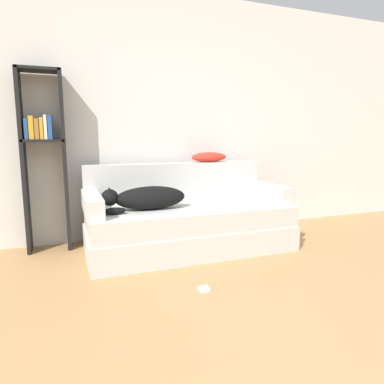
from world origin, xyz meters
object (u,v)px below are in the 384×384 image
dog (146,198)px  bookshelf (43,150)px  couch (189,227)px  throw_pillow (209,157)px  laptop (206,205)px  power_adapter (204,289)px

dog → bookshelf: size_ratio=0.45×
couch → throw_pillow: (0.39, 0.41, 0.68)m
couch → laptop: size_ratio=5.42×
throw_pillow → laptop: bearing=-115.8°
dog → laptop: bearing=-2.8°
bookshelf → couch: bearing=-19.5°
bookshelf → power_adapter: bearing=-52.4°
couch → laptop: bearing=-29.3°
dog → throw_pillow: bearing=29.0°
throw_pillow → power_adapter: (-0.62, -1.37, -0.89)m
laptop → bookshelf: 1.68m
power_adapter → throw_pillow: bearing=65.5°
laptop → bookshelf: bookshelf is taller
dog → laptop: 0.61m
couch → throw_pillow: throw_pillow is taller
laptop → dog: bearing=-165.8°
throw_pillow → power_adapter: bearing=-114.5°
dog → laptop: dog is taller
dog → throw_pillow: (0.84, 0.46, 0.34)m
dog → throw_pillow: throw_pillow is taller
couch → dog: 0.56m
couch → throw_pillow: 0.89m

